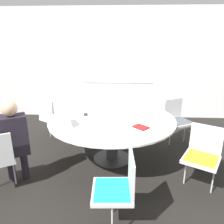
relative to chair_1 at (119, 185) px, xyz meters
name	(u,v)px	position (x,y,z in m)	size (l,w,h in m)	color
ground_plane	(112,159)	(-0.15, 1.40, -0.52)	(16.00, 16.00, 0.00)	black
wall_back	(117,65)	(-0.15, 3.64, 0.83)	(8.00, 0.07, 2.70)	silver
conference_table	(112,124)	(-0.15, 1.40, 0.12)	(2.02, 2.02, 0.75)	#333333
chair_1	(119,185)	(0.00, 0.00, 0.00)	(0.44, 0.46, 0.86)	silver
chair_2	(203,153)	(1.10, 0.75, 0.00)	(0.59, 0.58, 0.86)	silver
chair_3	(176,118)	(1.06, 2.13, 0.00)	(0.59, 0.58, 0.86)	silver
chair_4	(107,106)	(-0.35, 2.80, 0.00)	(0.46, 0.48, 0.86)	silver
chair_5	(52,116)	(-1.38, 2.09, 0.00)	(0.60, 0.59, 0.86)	silver
person_0	(14,137)	(-1.43, 0.68, 0.19)	(0.42, 0.37, 1.21)	#231E28
laptop	(72,121)	(-0.72, 1.07, 0.29)	(0.37, 0.40, 0.21)	silver
spiral_notebook	(141,127)	(0.29, 1.01, 0.24)	(0.26, 0.25, 0.02)	maroon
coffee_cup	(90,110)	(-0.55, 1.66, 0.28)	(0.07, 0.07, 0.09)	white
cell_phone	(86,115)	(-0.60, 1.53, 0.24)	(0.09, 0.15, 0.01)	black
handbag	(203,159)	(1.33, 1.25, -0.38)	(0.36, 0.16, 0.28)	black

